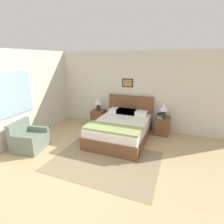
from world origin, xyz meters
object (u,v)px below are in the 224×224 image
(nightstand_by_door, at_px, (162,126))
(nightstand_near_window, at_px, (99,118))
(table_lamp_by_door, at_px, (164,108))
(table_lamp_near_window, at_px, (98,102))
(bed, at_px, (121,129))
(armchair, at_px, (29,140))

(nightstand_by_door, bearing_deg, nightstand_near_window, 180.00)
(nightstand_near_window, xyz_separation_m, table_lamp_by_door, (2.27, 0.00, 0.60))
(table_lamp_near_window, bearing_deg, nightstand_by_door, -0.11)
(nightstand_by_door, relative_size, table_lamp_near_window, 1.16)
(bed, relative_size, table_lamp_by_door, 4.38)
(table_lamp_near_window, bearing_deg, armchair, -112.78)
(nightstand_by_door, relative_size, table_lamp_by_door, 1.16)
(bed, xyz_separation_m, table_lamp_by_door, (1.14, 0.80, 0.55))
(table_lamp_by_door, bearing_deg, armchair, -144.50)
(bed, bearing_deg, nightstand_near_window, 144.92)
(nightstand_near_window, bearing_deg, table_lamp_by_door, 0.11)
(armchair, xyz_separation_m, nightstand_by_door, (3.23, 2.30, 0.01))
(bed, distance_m, nightstand_by_door, 1.38)
(armchair, distance_m, table_lamp_by_door, 4.02)
(bed, height_order, nightstand_near_window, bed)
(armchair, distance_m, nightstand_by_door, 3.97)
(table_lamp_near_window, bearing_deg, nightstand_near_window, -86.77)
(armchair, relative_size, table_lamp_by_door, 1.84)
(bed, height_order, nightstand_by_door, bed)
(armchair, relative_size, nightstand_by_door, 1.58)
(armchair, bearing_deg, nightstand_by_door, 115.51)
(nightstand_by_door, bearing_deg, armchair, -144.52)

